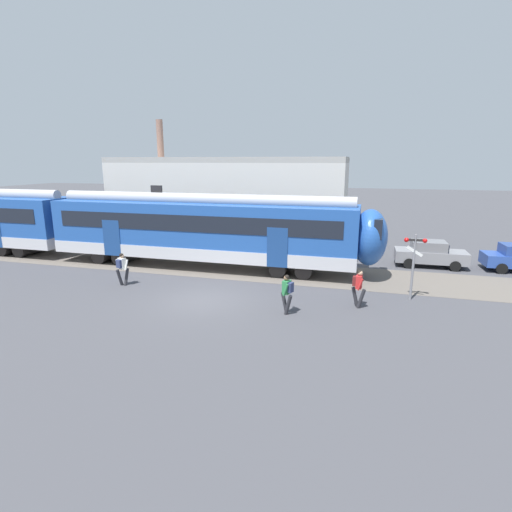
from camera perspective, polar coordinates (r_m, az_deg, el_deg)
ground_plane at (r=18.31m, az=-7.43°, el=-6.27°), size 160.00×160.00×0.00m
track_bed at (r=30.06m, az=-27.46°, el=0.14°), size 80.00×4.40×0.01m
commuter_train at (r=28.04m, az=-24.21°, el=4.30°), size 38.05×3.07×4.73m
pedestrian_white at (r=21.07m, az=-18.61°, el=-1.42°), size 0.63×0.59×1.67m
pedestrian_green at (r=16.34m, az=4.46°, el=-4.97°), size 0.59×0.63×1.67m
pedestrian_red at (r=17.56m, az=14.40°, el=-4.05°), size 0.63×0.57×1.67m
parked_car_grey at (r=25.78m, az=23.60°, el=0.31°), size 4.02×1.79×1.54m
crossing_signal at (r=19.00m, az=21.65°, el=-0.07°), size 0.96×0.22×3.00m
background_building at (r=30.70m, az=-4.26°, el=7.93°), size 17.75×5.00×9.20m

